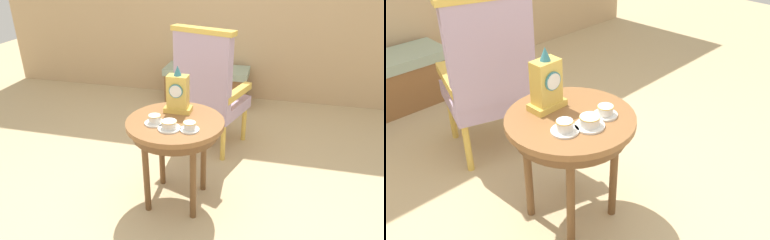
# 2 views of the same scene
# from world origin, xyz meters

# --- Properties ---
(ground_plane) EXTENTS (10.00, 10.00, 0.00)m
(ground_plane) POSITION_xyz_m (0.00, 0.00, 0.00)
(ground_plane) COLOR tan
(side_table) EXTENTS (0.67, 0.67, 0.65)m
(side_table) POSITION_xyz_m (-0.00, 0.02, 0.57)
(side_table) COLOR brown
(side_table) RESTS_ON ground
(teacup_left) EXTENTS (0.14, 0.14, 0.06)m
(teacup_left) POSITION_xyz_m (-0.12, -0.06, 0.68)
(teacup_left) COLOR white
(teacup_left) RESTS_ON side_table
(teacup_right) EXTENTS (0.15, 0.15, 0.06)m
(teacup_right) POSITION_xyz_m (-0.00, -0.11, 0.68)
(teacup_right) COLOR white
(teacup_right) RESTS_ON side_table
(teacup_center) EXTENTS (0.13, 0.13, 0.06)m
(teacup_center) POSITION_xyz_m (0.13, -0.10, 0.68)
(teacup_center) COLOR white
(teacup_center) RESTS_ON side_table
(mantel_clock) EXTENTS (0.19, 0.11, 0.34)m
(mantel_clock) POSITION_xyz_m (-0.02, 0.17, 0.79)
(mantel_clock) COLOR gold
(mantel_clock) RESTS_ON side_table
(armchair) EXTENTS (0.68, 0.67, 1.14)m
(armchair) POSITION_xyz_m (0.07, 0.83, 0.59)
(armchair) COLOR #B299B7
(armchair) RESTS_ON ground
(window_bench) EXTENTS (1.01, 0.40, 0.44)m
(window_bench) POSITION_xyz_m (-0.18, 1.95, 0.22)
(window_bench) COLOR #9EB299
(window_bench) RESTS_ON ground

